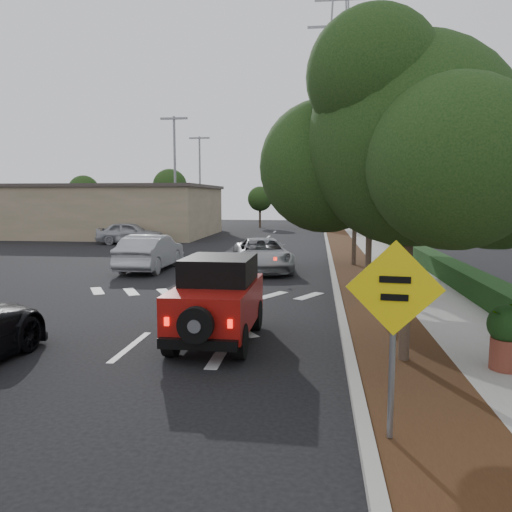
# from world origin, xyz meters

# --- Properties ---
(ground) EXTENTS (120.00, 120.00, 0.00)m
(ground) POSITION_xyz_m (0.00, 0.00, 0.00)
(ground) COLOR black
(ground) RESTS_ON ground
(curb) EXTENTS (0.20, 70.00, 0.15)m
(curb) POSITION_xyz_m (4.60, 12.00, 0.07)
(curb) COLOR #9E9B93
(curb) RESTS_ON ground
(planting_strip) EXTENTS (1.80, 70.00, 0.12)m
(planting_strip) POSITION_xyz_m (5.60, 12.00, 0.06)
(planting_strip) COLOR black
(planting_strip) RESTS_ON ground
(sidewalk) EXTENTS (2.00, 70.00, 0.12)m
(sidewalk) POSITION_xyz_m (7.50, 12.00, 0.06)
(sidewalk) COLOR gray
(sidewalk) RESTS_ON ground
(hedge) EXTENTS (0.80, 70.00, 0.80)m
(hedge) POSITION_xyz_m (8.90, 12.00, 0.40)
(hedge) COLOR black
(hedge) RESTS_ON ground
(commercial_building) EXTENTS (22.00, 12.00, 4.00)m
(commercial_building) POSITION_xyz_m (-16.00, 30.00, 2.00)
(commercial_building) COLOR #7B7155
(commercial_building) RESTS_ON ground
(transmission_tower) EXTENTS (7.00, 4.00, 28.00)m
(transmission_tower) POSITION_xyz_m (6.00, 48.00, 0.00)
(transmission_tower) COLOR slate
(transmission_tower) RESTS_ON ground
(street_tree_near) EXTENTS (3.80, 3.80, 5.92)m
(street_tree_near) POSITION_xyz_m (5.60, -0.50, 0.00)
(street_tree_near) COLOR black
(street_tree_near) RESTS_ON ground
(street_tree_mid) EXTENTS (3.20, 3.20, 5.32)m
(street_tree_mid) POSITION_xyz_m (5.60, 6.50, 0.00)
(street_tree_mid) COLOR black
(street_tree_mid) RESTS_ON ground
(street_tree_far) EXTENTS (3.40, 3.40, 5.62)m
(street_tree_far) POSITION_xyz_m (5.60, 13.00, 0.00)
(street_tree_far) COLOR black
(street_tree_far) RESTS_ON ground
(light_pole_a) EXTENTS (2.00, 0.22, 9.00)m
(light_pole_a) POSITION_xyz_m (-6.50, 26.00, 0.00)
(light_pole_a) COLOR slate
(light_pole_a) RESTS_ON ground
(light_pole_b) EXTENTS (2.00, 0.22, 9.00)m
(light_pole_b) POSITION_xyz_m (-7.50, 38.00, 0.00)
(light_pole_b) COLOR slate
(light_pole_b) RESTS_ON ground
(red_jeep) EXTENTS (1.69, 3.68, 1.87)m
(red_jeep) POSITION_xyz_m (1.77, 0.80, 0.95)
(red_jeep) COLOR black
(red_jeep) RESTS_ON ground
(silver_suv_ahead) EXTENTS (3.34, 5.45, 1.41)m
(silver_suv_ahead) POSITION_xyz_m (1.55, 11.44, 0.71)
(silver_suv_ahead) COLOR #96999C
(silver_suv_ahead) RESTS_ON ground
(silver_sedan_oncoming) EXTENTS (1.68, 4.75, 1.56)m
(silver_sedan_oncoming) POSITION_xyz_m (-3.33, 11.05, 0.78)
(silver_sedan_oncoming) COLOR #9B9DA3
(silver_sedan_oncoming) RESTS_ON ground
(parked_suv) EXTENTS (4.62, 2.26, 1.52)m
(parked_suv) POSITION_xyz_m (-8.78, 22.71, 0.76)
(parked_suv) COLOR #A3A5AB
(parked_suv) RESTS_ON ground
(speed_hump_sign) EXTENTS (1.19, 0.15, 2.53)m
(speed_hump_sign) POSITION_xyz_m (4.89, -3.75, 1.76)
(speed_hump_sign) COLOR slate
(speed_hump_sign) RESTS_ON ground
(terracotta_planter) EXTENTS (0.71, 0.71, 1.24)m
(terracotta_planter) POSITION_xyz_m (7.32, -0.85, 0.83)
(terracotta_planter) COLOR brown
(terracotta_planter) RESTS_ON ground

